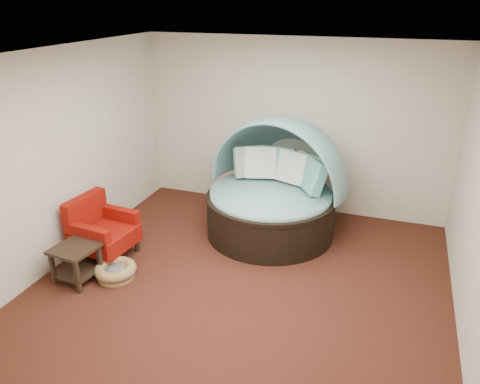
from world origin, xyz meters
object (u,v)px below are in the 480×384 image
(pet_basket, at_px, (116,271))
(red_armchair, at_px, (101,230))
(side_table, at_px, (76,259))
(canopy_daybed, at_px, (275,181))

(pet_basket, height_order, red_armchair, red_armchair)
(red_armchair, xyz_separation_m, side_table, (0.06, -0.64, -0.09))
(pet_basket, relative_size, red_armchair, 0.81)
(canopy_daybed, bearing_deg, side_table, -120.99)
(canopy_daybed, xyz_separation_m, side_table, (-1.98, -2.15, -0.51))
(red_armchair, height_order, side_table, red_armchair)
(canopy_daybed, xyz_separation_m, red_armchair, (-2.03, -1.51, -0.42))
(pet_basket, relative_size, side_table, 1.27)
(pet_basket, distance_m, red_armchair, 0.70)
(pet_basket, bearing_deg, side_table, -152.45)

